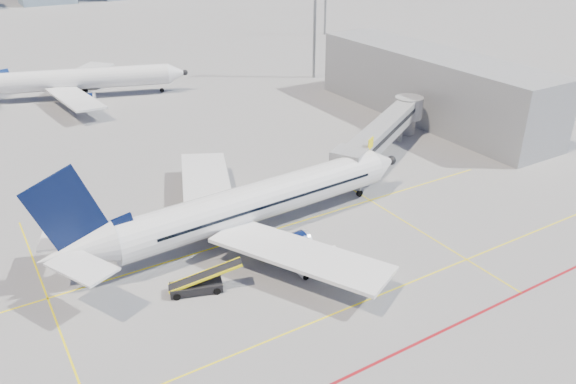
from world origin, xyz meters
name	(u,v)px	position (x,y,z in m)	size (l,w,h in m)	color
ground	(303,273)	(0.00, 0.00, 0.00)	(420.00, 420.00, 0.00)	gray
apron_markings	(323,298)	(-0.58, -3.91, 0.01)	(90.00, 35.12, 0.01)	#FFE80D
jet_bridge	(386,130)	(23.51, 16.91, 3.74)	(23.55, 15.78, 6.30)	#9B9DA4
terminal_block	(430,85)	(39.95, 26.00, 5.00)	(10.00, 42.00, 10.00)	#9B9DA4
floodlight_mast_ne	(315,5)	(38.00, 55.00, 13.59)	(3.20, 0.61, 25.45)	gray
main_aircraft	(245,206)	(-1.20, 8.57, 3.22)	(39.22, 34.15, 11.44)	white
second_aircraft	(77,79)	(-4.13, 64.89, 3.23)	(36.03, 30.75, 10.88)	white
baggage_tug	(310,265)	(0.47, -0.30, 0.82)	(2.55, 1.61, 1.72)	white
cargo_dolly	(319,261)	(1.34, -0.46, 1.10)	(3.97, 2.63, 2.00)	black
belt_loader	(198,285)	(-9.00, 2.36, 0.66)	(6.29, 3.22, 2.54)	black
ramp_worker	(381,270)	(5.42, -4.07, 0.77)	(0.56, 0.37, 1.55)	yellow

